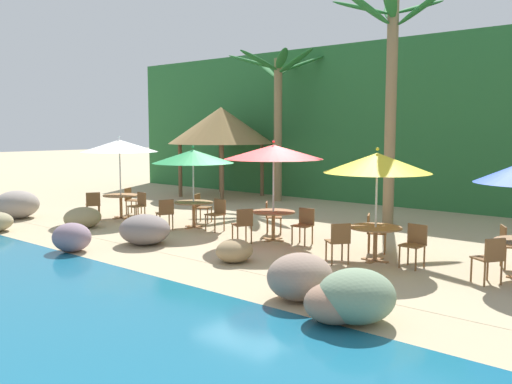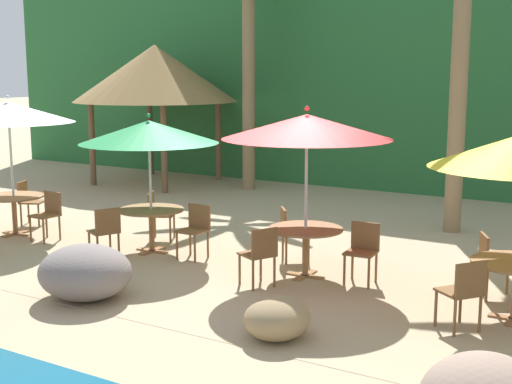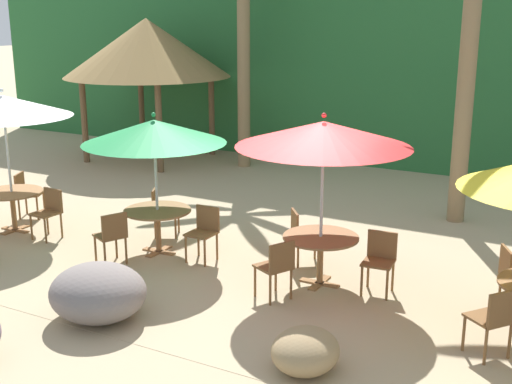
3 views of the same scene
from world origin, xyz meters
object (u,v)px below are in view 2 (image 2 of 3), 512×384
(chair_white_seaward, at_px, (48,212))
(palapa_hut, at_px, (155,74))
(chair_red_inland, at_px, (290,230))
(chair_yellow_inland, at_px, (492,261))
(chair_red_left, at_px, (260,252))
(palm_tree_nearest, at_px, (249,28))
(dining_table_white, at_px, (14,202))
(chair_red_seaward, at_px, (363,248))
(umbrella_white, at_px, (8,112))
(chair_green_seaward, at_px, (196,227))
(chair_green_inland, at_px, (157,212))
(umbrella_red, at_px, (307,127))
(chair_white_inland, at_px, (28,199))
(chair_green_left, at_px, (106,229))
(umbrella_green, at_px, (149,132))
(dining_table_red, at_px, (305,236))
(chair_yellow_left, at_px, (464,290))
(dining_table_green, at_px, (151,216))

(chair_white_seaward, relative_size, palapa_hut, 0.20)
(chair_red_inland, relative_size, chair_yellow_inland, 1.00)
(chair_red_left, xyz_separation_m, palm_tree_nearest, (-4.46, 7.00, 3.54))
(chair_red_left, relative_size, palapa_hut, 0.20)
(dining_table_white, height_order, chair_red_seaward, chair_red_seaward)
(umbrella_white, bearing_deg, chair_white_seaward, 2.66)
(chair_green_seaward, xyz_separation_m, chair_green_inland, (-1.31, 0.64, 0.00))
(chair_red_left, bearing_deg, chair_green_seaward, 153.85)
(chair_red_inland, xyz_separation_m, chair_yellow_inland, (3.17, -0.22, 0.00))
(umbrella_red, xyz_separation_m, chair_red_inland, (-0.59, 0.62, -1.71))
(chair_white_inland, bearing_deg, chair_green_left, -20.90)
(chair_red_seaward, bearing_deg, chair_green_inland, 172.82)
(umbrella_red, height_order, chair_red_inland, umbrella_red)
(dining_table_white, bearing_deg, chair_green_seaward, 6.15)
(chair_white_inland, xyz_separation_m, umbrella_red, (6.30, -0.36, 1.71))
(chair_white_seaward, distance_m, chair_red_seaward, 5.86)
(umbrella_green, height_order, chair_red_left, umbrella_green)
(chair_green_left, height_order, chair_red_seaward, same)
(dining_table_red, distance_m, chair_yellow_left, 2.80)
(umbrella_green, bearing_deg, chair_white_seaward, -172.20)
(chair_white_seaward, distance_m, chair_red_left, 4.72)
(chair_white_seaward, bearing_deg, chair_red_left, -5.73)
(chair_green_left, height_order, palapa_hut, palapa_hut)
(chair_red_inland, relative_size, palm_tree_nearest, 0.15)
(chair_red_seaward, bearing_deg, chair_red_inland, 162.07)
(chair_yellow_left, bearing_deg, palapa_hut, 145.54)
(palapa_hut, bearing_deg, chair_yellow_inland, -28.45)
(umbrella_white, relative_size, umbrella_green, 1.11)
(umbrella_green, relative_size, dining_table_green, 2.12)
(umbrella_white, height_order, chair_white_seaward, umbrella_white)
(chair_green_left, distance_m, chair_red_left, 2.85)
(chair_red_seaward, xyz_separation_m, chair_yellow_inland, (1.74, 0.24, 0.00))
(umbrella_red, bearing_deg, dining_table_red, 153.43)
(dining_table_white, height_order, dining_table_green, same)
(dining_table_white, distance_m, chair_red_inland, 5.36)
(chair_red_left, bearing_deg, dining_table_green, 163.47)
(chair_green_left, bearing_deg, umbrella_green, 71.07)
(umbrella_green, bearing_deg, chair_red_inland, 16.09)
(chair_yellow_inland, bearing_deg, palapa_hut, 151.55)
(dining_table_white, relative_size, chair_yellow_left, 1.26)
(chair_green_inland, height_order, umbrella_red, umbrella_red)
(umbrella_white, xyz_separation_m, chair_red_inland, (5.27, 0.99, -1.76))
(chair_yellow_left, bearing_deg, umbrella_red, 157.73)
(chair_white_seaward, distance_m, chair_green_seaward, 3.00)
(chair_white_seaward, height_order, dining_table_green, chair_white_seaward)
(dining_table_white, relative_size, chair_green_inland, 1.26)
(dining_table_green, distance_m, chair_red_inland, 2.38)
(chair_red_inland, xyz_separation_m, palapa_hut, (-6.89, 5.23, 2.42))
(chair_white_inland, distance_m, chair_red_inland, 5.72)
(umbrella_white, xyz_separation_m, chair_yellow_inland, (8.43, 0.77, -1.76))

